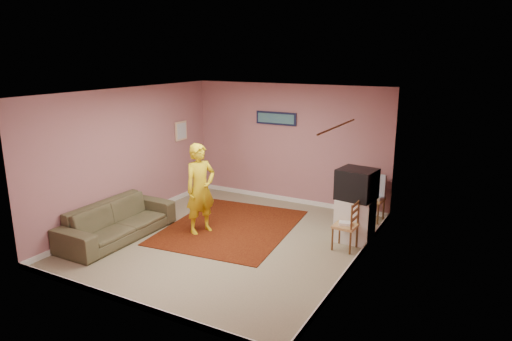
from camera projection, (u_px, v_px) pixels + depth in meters
The scene contains 26 objects.
ground at pixel (229, 240), 8.10m from camera, with size 5.00×5.00×0.00m, color gray.
wall_back at pixel (289, 144), 9.91m from camera, with size 4.50×0.02×2.60m, color #9D6767.
wall_front at pixel (122, 212), 5.65m from camera, with size 4.50×0.02×2.60m, color #9D6767.
wall_left at pixel (129, 155), 8.82m from camera, with size 0.02×5.00×2.60m, color #9D6767.
wall_right at pixel (357, 187), 6.74m from camera, with size 0.02×5.00×2.60m, color #9D6767.
ceiling at pixel (227, 92), 7.46m from camera, with size 4.50×5.00×0.02m, color silver.
baseboard_back at pixel (288, 199), 10.21m from camera, with size 4.50×0.02×0.10m, color white.
baseboard_front at pixel (129, 302), 5.97m from camera, with size 4.50×0.02×0.10m, color white.
baseboard_left at pixel (134, 216), 9.12m from camera, with size 0.02×5.00×0.10m, color white.
baseboard_right at pixel (352, 264), 7.06m from camera, with size 0.02×5.00×0.10m, color white.
window at pixel (338, 193), 5.94m from camera, with size 0.01×1.10×1.50m, color black.
curtain_sheer at pixel (332, 211), 5.87m from camera, with size 0.01×0.75×2.10m, color silver.
curtain_floral at pixel (348, 196), 6.47m from camera, with size 0.01×0.35×2.10m, color silver.
curtain_rod at pixel (337, 126), 5.74m from camera, with size 0.02×0.02×1.40m, color brown.
picture_back at pixel (276, 118), 9.88m from camera, with size 0.95×0.04×0.28m.
picture_left at pixel (181, 131), 10.10m from camera, with size 0.04×0.38×0.42m.
area_rug at pixel (231, 227), 8.69m from camera, with size 2.23×2.78×0.01m, color black.
tv_cabinet at pixel (355, 220), 8.00m from camera, with size 0.60×0.55×0.77m, color white.
crt_tv at pixel (357, 184), 7.84m from camera, with size 0.69×0.63×0.53m.
chair_a at pixel (373, 194), 8.93m from camera, with size 0.44×0.42×0.49m.
dvd_player at pixel (373, 196), 8.94m from camera, with size 0.39×0.28×0.07m, color #AFAFB4.
blue_throw at pixel (374, 185), 8.89m from camera, with size 0.44×0.05×0.46m, color #8DBEE8.
chair_b at pixel (346, 220), 7.61m from camera, with size 0.38×0.40×0.46m.
game_console at pixel (345, 223), 7.62m from camera, with size 0.21×0.16×0.04m, color white.
sofa at pixel (118, 221), 8.12m from camera, with size 2.20×0.86×0.64m, color #4B422D.
person at pixel (200, 189), 8.26m from camera, with size 0.61×0.40×1.67m, color gold.
Camera 1 is at (4.01, -6.40, 3.21)m, focal length 32.00 mm.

